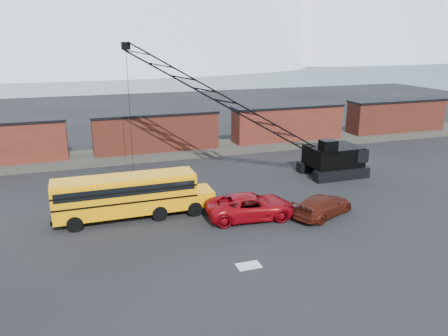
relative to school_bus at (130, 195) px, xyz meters
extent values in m
plane|color=black|center=(4.96, -5.28, -1.79)|extent=(160.00, 160.00, 0.00)
cube|color=silver|center=(4.96, 334.72, 10.21)|extent=(800.00, 80.00, 24.00)
cube|color=#433F37|center=(4.96, 16.72, -1.44)|extent=(120.00, 5.00, 0.70)
cube|color=black|center=(-6.84, 16.72, -0.79)|extent=(2.20, 2.40, 0.60)
cube|color=#4A1615|center=(4.96, 16.72, 0.91)|extent=(13.50, 2.90, 4.00)
cube|color=black|center=(4.96, 16.72, 2.96)|extent=(13.70, 3.10, 0.25)
cube|color=black|center=(0.76, 16.72, -0.79)|extent=(2.20, 2.40, 0.60)
cube|color=black|center=(9.16, 16.72, -0.79)|extent=(2.20, 2.40, 0.60)
cube|color=#471914|center=(20.96, 16.72, 0.91)|extent=(13.50, 2.90, 4.00)
cube|color=black|center=(20.96, 16.72, 2.96)|extent=(13.70, 3.10, 0.25)
cube|color=black|center=(16.76, 16.72, -0.79)|extent=(2.20, 2.40, 0.60)
cube|color=black|center=(25.16, 16.72, -0.79)|extent=(2.20, 2.40, 0.60)
cube|color=#4A1615|center=(36.96, 16.72, 0.91)|extent=(13.50, 2.90, 4.00)
cube|color=black|center=(36.96, 16.72, 2.96)|extent=(13.70, 3.10, 0.25)
cube|color=black|center=(32.76, 16.72, -0.79)|extent=(2.20, 2.40, 0.60)
cube|color=black|center=(41.16, 16.72, -0.79)|extent=(2.20, 2.40, 0.60)
cube|color=silver|center=(5.46, -9.28, -1.78)|extent=(1.40, 0.90, 0.02)
cube|color=orange|center=(-0.35, 0.00, 0.01)|extent=(10.00, 2.50, 2.50)
cube|color=orange|center=(5.25, 0.00, -0.69)|extent=(1.60, 2.30, 1.10)
cube|color=orange|center=(-0.35, 0.00, 1.31)|extent=(10.00, 2.30, 0.18)
cube|color=black|center=(-0.35, -1.26, 0.71)|extent=(9.60, 0.05, 0.65)
cube|color=black|center=(-0.35, 1.26, 0.71)|extent=(9.60, 0.05, 0.65)
cube|color=black|center=(6.10, 0.00, -0.99)|extent=(0.15, 2.45, 0.35)
cube|color=black|center=(-5.40, 0.00, -0.99)|extent=(0.15, 2.50, 0.35)
cylinder|color=black|center=(-3.95, -1.15, -1.24)|extent=(1.10, 0.35, 1.10)
cylinder|color=black|center=(-3.95, 1.15, -1.24)|extent=(1.10, 0.35, 1.10)
cylinder|color=black|center=(1.85, -1.15, -1.24)|extent=(1.10, 0.35, 1.10)
cylinder|color=black|center=(1.85, 1.15, -1.24)|extent=(1.10, 0.35, 1.10)
cylinder|color=black|center=(4.45, -1.15, -1.24)|extent=(1.10, 0.35, 1.10)
cylinder|color=black|center=(4.45, 1.15, -1.24)|extent=(1.10, 0.35, 1.10)
imported|color=maroon|center=(8.21, -2.83, -0.88)|extent=(6.82, 3.66, 1.82)
imported|color=#48150C|center=(13.43, -4.12, -1.01)|extent=(5.81, 4.25, 1.56)
cube|color=black|center=(19.62, 2.83, -1.29)|extent=(5.50, 1.00, 1.00)
cube|color=black|center=(19.62, 6.03, -1.29)|extent=(5.50, 1.00, 1.00)
cube|color=black|center=(19.62, 4.43, 0.11)|extent=(4.80, 3.60, 1.80)
cube|color=black|center=(21.62, 4.43, 0.31)|extent=(1.20, 3.80, 1.20)
cube|color=black|center=(18.22, 3.23, 1.31)|extent=(1.40, 1.20, 1.30)
cube|color=black|center=(18.22, 2.68, 1.31)|extent=(1.20, 0.06, 0.90)
cube|color=black|center=(1.11, 6.84, 10.22)|extent=(0.70, 0.50, 0.60)
cylinder|color=black|center=(1.11, 6.84, 4.21)|extent=(0.04, 0.04, 11.71)
cube|color=black|center=(1.11, 6.84, -1.44)|extent=(0.25, 0.25, 0.50)
camera|label=1|loc=(-3.15, -30.12, 10.84)|focal=35.00mm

